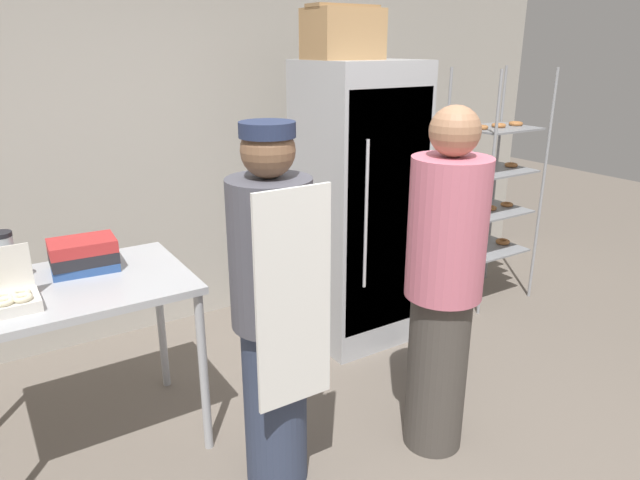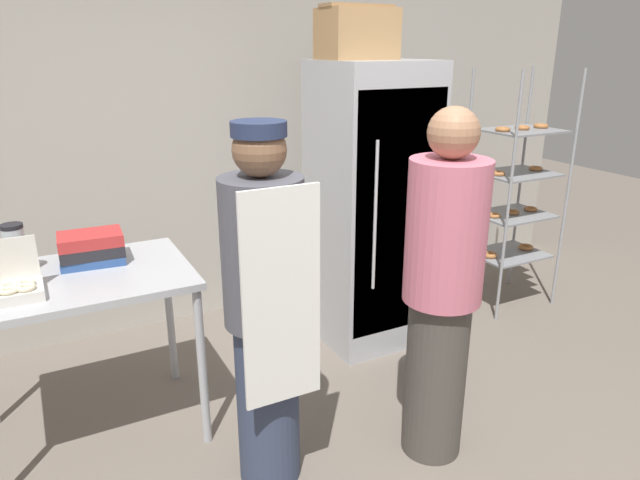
{
  "view_description": "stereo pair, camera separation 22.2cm",
  "coord_description": "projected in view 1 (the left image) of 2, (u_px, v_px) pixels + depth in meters",
  "views": [
    {
      "loc": [
        -1.51,
        -1.44,
        1.94
      ],
      "look_at": [
        -0.1,
        0.78,
        1.04
      ],
      "focal_mm": 32.0,
      "sensor_mm": 36.0,
      "label": 1
    },
    {
      "loc": [
        -1.32,
        -1.55,
        1.94
      ],
      "look_at": [
        -0.1,
        0.78,
        1.04
      ],
      "focal_mm": 32.0,
      "sensor_mm": 36.0,
      "label": 2
    }
  ],
  "objects": [
    {
      "name": "cardboard_storage_box",
      "position": [
        343.0,
        33.0,
        3.38
      ],
      "size": [
        0.43,
        0.31,
        0.31
      ],
      "color": "#A87F51",
      "rests_on": "refrigerator"
    },
    {
      "name": "donut_box",
      "position": [
        3.0,
        300.0,
        2.37
      ],
      "size": [
        0.27,
        0.2,
        0.25
      ],
      "color": "silver",
      "rests_on": "prep_counter"
    },
    {
      "name": "back_wall",
      "position": [
        207.0,
        129.0,
        4.03
      ],
      "size": [
        6.4,
        0.12,
        2.76
      ],
      "primitive_type": "cube",
      "color": "#ADA89E",
      "rests_on": "ground_plane"
    },
    {
      "name": "blender_pitcher",
      "position": [
        5.0,
        261.0,
        2.61
      ],
      "size": [
        0.13,
        0.13,
        0.25
      ],
      "color": "#99999E",
      "rests_on": "prep_counter"
    },
    {
      "name": "person_customer",
      "position": [
        443.0,
        286.0,
        2.67
      ],
      "size": [
        0.36,
        0.36,
        1.71
      ],
      "color": "#47423D",
      "rests_on": "ground_plane"
    },
    {
      "name": "person_baker",
      "position": [
        273.0,
        311.0,
        2.43
      ],
      "size": [
        0.35,
        0.37,
        1.67
      ],
      "color": "#333D56",
      "rests_on": "ground_plane"
    },
    {
      "name": "baking_rack",
      "position": [
        492.0,
        190.0,
        4.4
      ],
      "size": [
        0.61,
        0.48,
        1.79
      ],
      "color": "#93969B",
      "rests_on": "ground_plane"
    },
    {
      "name": "binder_stack",
      "position": [
        83.0,
        255.0,
        2.78
      ],
      "size": [
        0.32,
        0.24,
        0.16
      ],
      "color": "#2D5193",
      "rests_on": "prep_counter"
    },
    {
      "name": "prep_counter",
      "position": [
        74.0,
        304.0,
        2.67
      ],
      "size": [
        1.06,
        0.75,
        0.89
      ],
      "color": "#ADAFB5",
      "rests_on": "ground_plane"
    },
    {
      "name": "refrigerator",
      "position": [
        358.0,
        206.0,
        3.78
      ],
      "size": [
        0.68,
        0.68,
        1.86
      ],
      "color": "#ADAFB5",
      "rests_on": "ground_plane"
    }
  ]
}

